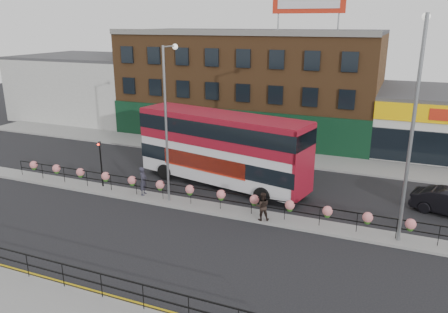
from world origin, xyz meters
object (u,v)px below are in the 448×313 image
at_px(lamp_column_east, 414,112).
at_px(double_decker_bus, 222,142).
at_px(pedestrian_a, 143,181).
at_px(lamp_column_west, 168,111).
at_px(pedestrian_b, 262,206).

bearing_deg(lamp_column_east, double_decker_bus, 161.25).
relative_size(pedestrian_a, lamp_column_west, 0.20).
height_order(double_decker_bus, pedestrian_a, double_decker_bus).
distance_m(double_decker_bus, lamp_column_west, 5.17).
bearing_deg(lamp_column_east, pedestrian_a, 179.99).
xyz_separation_m(double_decker_bus, pedestrian_a, (-3.92, -3.99, -2.02)).
bearing_deg(lamp_column_east, lamp_column_west, 179.86).
bearing_deg(double_decker_bus, pedestrian_b, -46.59).
bearing_deg(pedestrian_a, lamp_column_east, -99.52).
bearing_deg(pedestrian_b, lamp_column_west, -27.95).
bearing_deg(pedestrian_b, double_decker_bus, -67.83).
bearing_deg(pedestrian_a, double_decker_bus, -54.04).
bearing_deg(lamp_column_west, pedestrian_b, -6.71).
xyz_separation_m(double_decker_bus, lamp_column_east, (11.75, -3.99, 3.74)).
relative_size(pedestrian_a, lamp_column_east, 0.17).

